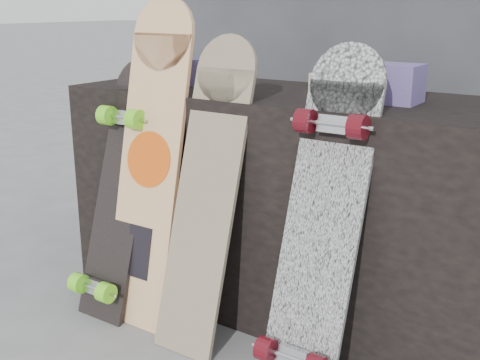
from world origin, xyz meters
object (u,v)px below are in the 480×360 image
Objects in this scene: longboard_geisha at (151,155)px; longboard_celtic at (208,185)px; longboard_cascadia at (322,217)px; vendor_table at (287,201)px; skateboard_dark at (119,186)px.

longboard_celtic is at bearing -4.08° from longboard_geisha.
longboard_celtic is 1.01× the size of longboard_cascadia.
vendor_table is at bearing 43.95° from longboard_geisha.
longboard_geisha reaches higher than skateboard_dark.
longboard_celtic is at bearing -104.59° from vendor_table.
vendor_table is 0.62m from skateboard_dark.
longboard_geisha reaches higher than vendor_table.
longboard_geisha is 1.12× the size of longboard_celtic.
longboard_geisha is at bearing 177.57° from longboard_cascadia.
skateboard_dark is at bearing -142.51° from vendor_table.
longboard_geisha is at bearing 175.92° from longboard_celtic.
longboard_celtic is 0.40m from skateboard_dark.
longboard_celtic is 1.11× the size of skateboard_dark.
longboard_geisha is 0.19m from skateboard_dark.
vendor_table is 0.53m from longboard_geisha.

